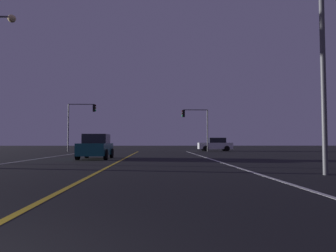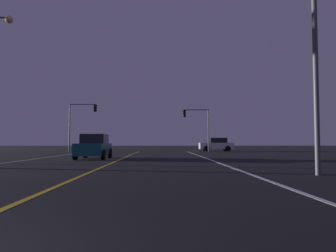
{
  "view_description": "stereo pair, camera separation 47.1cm",
  "coord_description": "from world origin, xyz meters",
  "px_view_note": "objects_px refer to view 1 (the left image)",
  "views": [
    {
      "loc": [
        2.24,
        -2.32,
        1.15
      ],
      "look_at": [
        3.39,
        29.77,
        2.77
      ],
      "focal_mm": 34.17,
      "sensor_mm": 36.0,
      "label": 1
    },
    {
      "loc": [
        2.71,
        -2.32,
        1.15
      ],
      "look_at": [
        3.39,
        29.77,
        2.77
      ],
      "focal_mm": 34.17,
      "sensor_mm": 36.0,
      "label": 2
    }
  ],
  "objects_px": {
    "traffic_light_near_right": "(195,120)",
    "street_lamp_right_near": "(306,40)",
    "traffic_light_near_left": "(81,116)",
    "car_crossing_side": "(215,145)",
    "car_oncoming": "(96,147)"
  },
  "relations": [
    {
      "from": "traffic_light_near_left",
      "to": "car_crossing_side",
      "type": "bearing_deg",
      "value": 5.54
    },
    {
      "from": "traffic_light_near_left",
      "to": "car_oncoming",
      "type": "bearing_deg",
      "value": -73.63
    },
    {
      "from": "car_crossing_side",
      "to": "traffic_light_near_left",
      "type": "distance_m",
      "value": 17.26
    },
    {
      "from": "car_crossing_side",
      "to": "car_oncoming",
      "type": "relative_size",
      "value": 1.0
    },
    {
      "from": "traffic_light_near_left",
      "to": "street_lamp_right_near",
      "type": "distance_m",
      "value": 31.86
    },
    {
      "from": "car_crossing_side",
      "to": "traffic_light_near_left",
      "type": "height_order",
      "value": "traffic_light_near_left"
    },
    {
      "from": "traffic_light_near_right",
      "to": "street_lamp_right_near",
      "type": "height_order",
      "value": "street_lamp_right_near"
    },
    {
      "from": "traffic_light_near_right",
      "to": "street_lamp_right_near",
      "type": "bearing_deg",
      "value": 91.11
    },
    {
      "from": "car_crossing_side",
      "to": "street_lamp_right_near",
      "type": "bearing_deg",
      "value": 85.61
    },
    {
      "from": "traffic_light_near_right",
      "to": "traffic_light_near_left",
      "type": "relative_size",
      "value": 0.89
    },
    {
      "from": "car_crossing_side",
      "to": "car_oncoming",
      "type": "distance_m",
      "value": 22.2
    },
    {
      "from": "traffic_light_near_right",
      "to": "street_lamp_right_near",
      "type": "distance_m",
      "value": 28.38
    },
    {
      "from": "car_crossing_side",
      "to": "street_lamp_right_near",
      "type": "xyz_separation_m",
      "value": [
        -2.3,
        -29.99,
        3.95
      ]
    },
    {
      "from": "traffic_light_near_right",
      "to": "traffic_light_near_left",
      "type": "bearing_deg",
      "value": 0.0
    },
    {
      "from": "traffic_light_near_right",
      "to": "car_oncoming",
      "type": "bearing_deg",
      "value": 62.59
    }
  ]
}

